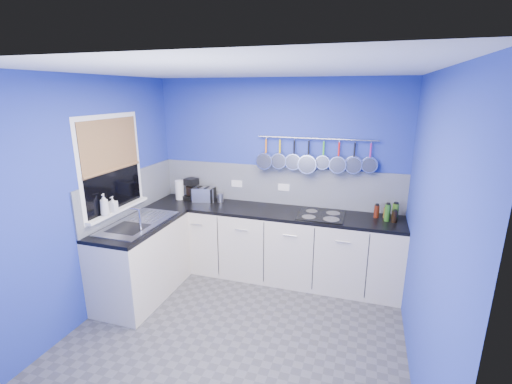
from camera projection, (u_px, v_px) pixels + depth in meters
The scene contains 41 objects.
floor at pixel (239, 331), 3.63m from camera, with size 3.20×3.00×0.02m, color #47474C.
ceiling at pixel (234, 69), 2.94m from camera, with size 3.20×3.00×0.02m, color white.
wall_back at pixel (277, 177), 4.67m from camera, with size 3.20×0.02×2.50m, color #24359D.
wall_front at pixel (137, 303), 1.90m from camera, with size 3.20×0.02×2.50m, color #24359D.
wall_left at pixel (93, 198), 3.75m from camera, with size 0.02×3.00×2.50m, color #24359D.
wall_right at pixel (428, 234), 2.82m from camera, with size 0.02×3.00×2.50m, color #24359D.
backsplash_back at pixel (277, 185), 4.68m from camera, with size 3.20×0.02×0.50m, color #999CA5.
backsplash_left at pixel (131, 193), 4.32m from camera, with size 0.02×1.80×0.50m, color #999CA5.
cabinet_run_back at pixel (270, 244), 4.61m from camera, with size 3.20×0.60×0.86m, color beige.
worktop_back at pixel (271, 211), 4.49m from camera, with size 3.20×0.60×0.04m, color black.
cabinet_run_left at pixel (142, 261), 4.16m from camera, with size 0.60×1.20×0.86m, color beige.
worktop_left at pixel (139, 225), 4.03m from camera, with size 0.60×1.20×0.04m, color black.
window_frame at pixel (112, 165), 3.93m from camera, with size 0.01×1.00×1.10m, color white.
window_glass at pixel (112, 165), 3.93m from camera, with size 0.01×0.90×1.00m, color black.
bamboo_blind at pixel (110, 145), 3.87m from camera, with size 0.01×0.90×0.55m, color olive.
window_sill at pixel (118, 210), 4.06m from camera, with size 0.10×0.98×0.03m, color white.
sink_unit at pixel (138, 223), 4.03m from camera, with size 0.50×0.95×0.01m, color silver.
mixer_tap at pixel (140, 219), 3.78m from camera, with size 0.12×0.08×0.26m, color silver, non-canonical shape.
socket_left at pixel (237, 184), 4.83m from camera, with size 0.15×0.01×0.09m, color white.
socket_right at pixel (284, 187), 4.64m from camera, with size 0.15×0.01×0.09m, color white.
pot_rail at pixel (317, 139), 4.33m from camera, with size 0.02×0.02×1.45m, color silver.
soap_bottle_a at pixel (104, 205), 3.81m from camera, with size 0.09×0.09×0.24m, color white.
soap_bottle_b at pixel (113, 204), 3.94m from camera, with size 0.08×0.08×0.17m, color white.
paper_towel at pixel (180, 190), 4.90m from camera, with size 0.12×0.12×0.26m, color white.
coffee_maker at pixel (191, 189), 4.89m from camera, with size 0.16×0.18×0.29m, color black, non-canonical shape.
toaster at pixel (203, 194), 4.82m from camera, with size 0.29×0.16×0.19m, color silver.
canister at pixel (220, 198), 4.78m from camera, with size 0.08×0.08×0.12m, color silver.
hob at pixel (321, 215), 4.26m from camera, with size 0.54×0.47×0.01m, color black.
pan_0 at pixel (266, 153), 4.56m from camera, with size 0.21×0.12×0.40m, color silver, non-canonical shape.
pan_1 at pixel (280, 153), 4.50m from camera, with size 0.20×0.09×0.39m, color silver, non-canonical shape.
pan_2 at pixel (294, 154), 4.45m from camera, with size 0.21×0.07×0.40m, color silver, non-canonical shape.
pan_3 at pixel (308, 156), 4.40m from camera, with size 0.24×0.11×0.43m, color silver, non-canonical shape.
pan_4 at pixel (323, 154), 4.34m from camera, with size 0.18×0.08×0.37m, color silver, non-canonical shape.
pan_5 at pixel (338, 156), 4.29m from camera, with size 0.21×0.09×0.40m, color silver, non-canonical shape.
pan_6 at pixel (354, 157), 4.24m from camera, with size 0.21×0.07×0.40m, color silver, non-canonical shape.
pan_7 at pixel (370, 157), 4.18m from camera, with size 0.19×0.06×0.38m, color silver, non-canonical shape.
condiment_0 at pixel (395, 211), 4.15m from camera, with size 0.07×0.07×0.18m, color #3F721E.
condiment_1 at pixel (386, 213), 4.19m from camera, with size 0.07×0.07×0.12m, color brown.
condiment_2 at pixel (377, 211), 4.19m from camera, with size 0.06×0.06×0.15m, color #4C190C.
condiment_3 at pixel (394, 217), 4.05m from camera, with size 0.06×0.06×0.13m, color black.
condiment_4 at pixel (387, 213), 4.07m from camera, with size 0.06×0.06×0.20m, color #265919.
Camera 1 is at (1.10, -2.91, 2.33)m, focal length 25.11 mm.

